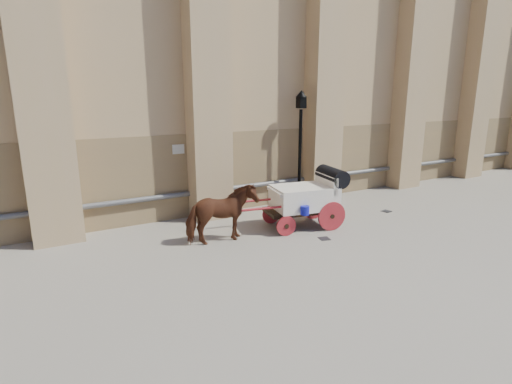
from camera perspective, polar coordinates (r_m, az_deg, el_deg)
ground at (r=12.12m, az=4.81°, el=-7.29°), size 90.00×90.00×0.00m
horse at (r=11.90m, az=-4.93°, el=-3.20°), size 2.12×1.02×1.77m
carriage at (r=13.40m, az=7.48°, el=-0.53°), size 4.62×2.00×1.96m
street_lamp at (r=15.67m, az=6.32°, el=6.60°), size 0.42×0.42×4.49m
drain_grate_near at (r=12.60m, az=9.73°, el=-6.57°), size 0.39×0.39×0.01m
drain_grate_far at (r=16.01m, az=18.14°, el=-2.62°), size 0.38×0.38×0.01m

